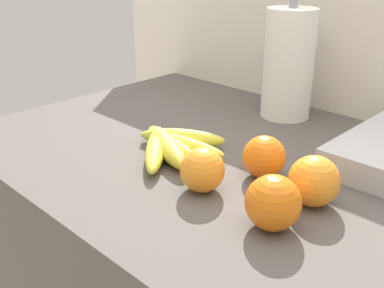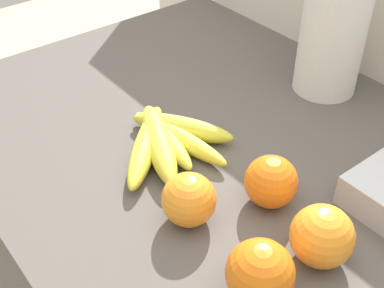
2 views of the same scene
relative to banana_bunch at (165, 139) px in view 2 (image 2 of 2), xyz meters
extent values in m
ellipsoid|color=gold|center=(-0.01, -0.03, 0.00)|extent=(0.17, 0.18, 0.04)
ellipsoid|color=gold|center=(0.00, -0.02, 0.00)|extent=(0.20, 0.12, 0.04)
ellipsoid|color=gold|center=(0.00, 0.00, 0.00)|extent=(0.17, 0.06, 0.03)
ellipsoid|color=yellow|center=(0.01, 0.02, 0.00)|extent=(0.21, 0.07, 0.03)
ellipsoid|color=gold|center=(-0.01, 0.04, 0.00)|extent=(0.17, 0.13, 0.04)
sphere|color=orange|center=(0.19, 0.05, 0.02)|extent=(0.08, 0.08, 0.08)
sphere|color=orange|center=(0.15, -0.07, 0.02)|extent=(0.08, 0.08, 0.08)
sphere|color=orange|center=(0.31, 0.02, 0.02)|extent=(0.08, 0.08, 0.08)
sphere|color=orange|center=(0.30, -0.08, 0.02)|extent=(0.08, 0.08, 0.08)
cylinder|color=white|center=(0.04, 0.35, 0.11)|extent=(0.12, 0.12, 0.26)
cylinder|color=gray|center=(0.04, 0.35, 0.12)|extent=(0.02, 0.02, 0.29)
camera|label=1|loc=(0.61, -0.57, 0.36)|focal=42.49mm
camera|label=2|loc=(0.54, -0.37, 0.51)|focal=47.55mm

